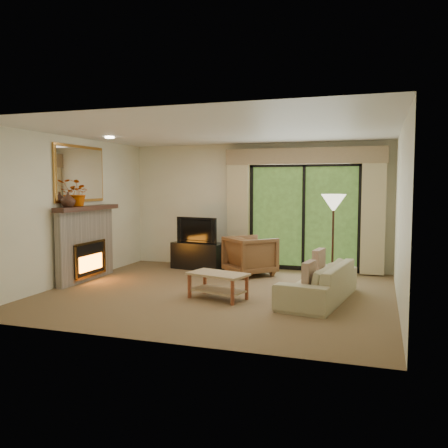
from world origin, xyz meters
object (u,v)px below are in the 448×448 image
(armchair, at_px, (250,255))
(coffee_table, at_px, (218,286))
(media_console, at_px, (199,256))
(sofa, at_px, (318,282))

(armchair, bearing_deg, coffee_table, 133.91)
(media_console, distance_m, sofa, 3.33)
(coffee_table, bearing_deg, sofa, 30.40)
(sofa, relative_size, coffee_table, 2.16)
(media_console, height_order, armchair, armchair)
(media_console, distance_m, armchair, 1.24)
(sofa, bearing_deg, media_console, -116.82)
(armchair, bearing_deg, sofa, 176.05)
(media_console, distance_m, coffee_table, 2.64)
(media_console, height_order, coffee_table, media_console)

